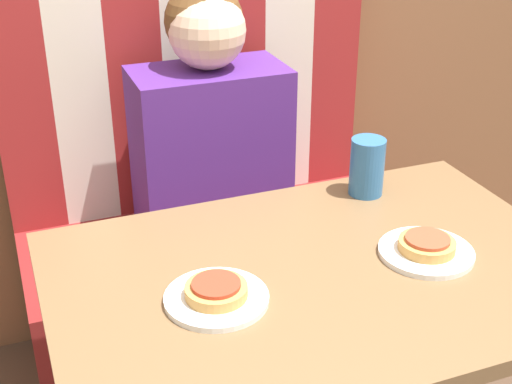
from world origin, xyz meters
name	(u,v)px	position (x,y,z in m)	size (l,w,h in m)	color
booth_seat	(215,296)	(0.00, 0.72, 0.24)	(1.13, 0.56, 0.49)	maroon
booth_backrest	(186,83)	(0.00, 0.95, 0.88)	(1.13, 0.09, 0.78)	maroon
dining_table	(319,311)	(0.00, 0.00, 0.67)	(1.07, 0.72, 0.78)	brown
person	(210,121)	(0.00, 0.72, 0.83)	(0.43, 0.25, 0.73)	#4C237A
plate_left	(216,298)	(-0.23, -0.03, 0.78)	(0.20, 0.20, 0.01)	white
plate_right	(426,252)	(0.23, -0.03, 0.78)	(0.20, 0.20, 0.01)	white
pizza_left	(216,290)	(-0.23, -0.03, 0.80)	(0.12, 0.12, 0.03)	#C68E47
pizza_right	(427,244)	(0.23, -0.03, 0.80)	(0.12, 0.12, 0.03)	#C68E47
drinking_cup	(367,167)	(0.25, 0.27, 0.85)	(0.08, 0.08, 0.14)	#2D669E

